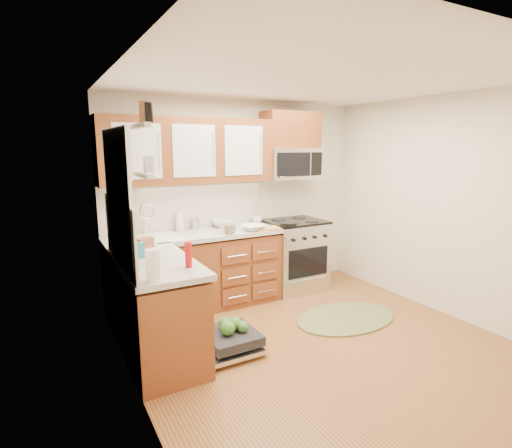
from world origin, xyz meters
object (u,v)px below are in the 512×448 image
upper_cabinets (189,151)px  stock_pot (228,229)px  bowl_b (224,223)px  rug (346,318)px  microwave (291,164)px  bowl_a (253,228)px  cup (257,219)px  range (294,255)px  sink (152,249)px  dishwasher (227,341)px  cutting_board (267,228)px  paper_towel_roll (153,265)px  skillet (288,224)px

upper_cabinets → stock_pot: (0.32, -0.35, -0.89)m
bowl_b → rug: bearing=-54.8°
microwave → bowl_a: size_ratio=2.76×
cup → range: bearing=-21.6°
upper_cabinets → bowl_a: upper_cabinets is taller
range → cup: 0.72m
sink → dishwasher: 1.38m
rug → cutting_board: size_ratio=3.99×
rug → paper_towel_roll: 2.49m
microwave → bowl_a: microwave is taller
bowl_b → range: bearing=-10.1°
bowl_b → paper_towel_roll: bearing=-129.2°
cup → cutting_board: bearing=-102.0°
cutting_board → paper_towel_roll: bearing=-144.1°
sink → bowl_b: bowl_b is taller
stock_pot → bowl_a: (0.35, 0.03, -0.02)m
stock_pot → cup: stock_pot is taller
microwave → bowl_b: size_ratio=2.57×
microwave → bowl_b: (-0.96, 0.05, -0.73)m
sink → paper_towel_roll: size_ratio=2.49×
range → bowl_a: (-0.73, -0.18, 0.48)m
rug → cutting_board: (-0.52, 0.91, 0.93)m
dishwasher → bowl_b: (0.58, 1.30, 0.87)m
microwave → skillet: microwave is taller
upper_cabinets → cutting_board: bearing=-22.9°
upper_cabinets → cutting_board: size_ratio=6.63×
dishwasher → range: bearing=36.3°
skillet → cutting_board: bearing=172.0°
sink → cutting_board: size_ratio=2.00×
stock_pot → bowl_b: size_ratio=0.63×
range → rug: size_ratio=0.77×
microwave → cup: size_ratio=5.79×
rug → stock_pot: (-1.04, 0.91, 0.97)m
rug → bowl_b: bowl_b is taller
dishwasher → bowl_a: 1.51m
stock_pot → skillet: bearing=-2.8°
bowl_b → dishwasher: bearing=-114.1°
skillet → cutting_board: size_ratio=0.73×
upper_cabinets → cup: 1.29m
bowl_b → stock_pot: bearing=-108.3°
range → cup: bearing=158.4°
sink → dishwasher: (0.39, -1.12, -0.70)m
upper_cabinets → dishwasher: (-0.13, -1.27, -1.77)m
dishwasher → stock_pot: size_ratio=3.75×
cutting_board → microwave: bearing=30.3°
skillet → bowl_b: bowl_b is taller
paper_towel_roll → bowl_b: size_ratio=0.84×
upper_cabinets → dishwasher: bearing=-96.0°
microwave → dishwasher: size_ratio=1.09×
range → sink: size_ratio=1.53×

